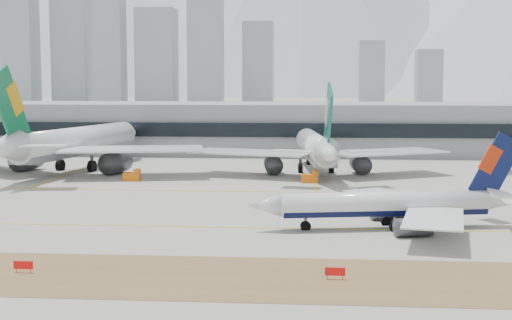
# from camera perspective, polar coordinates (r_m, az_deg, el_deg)

# --- Properties ---
(ground) EXTENTS (3000.00, 3000.00, 0.00)m
(ground) POSITION_cam_1_polar(r_m,az_deg,el_deg) (110.67, -5.30, -4.82)
(ground) COLOR #98978F
(ground) RESTS_ON ground
(taxiing_airliner) EXTENTS (42.04, 36.10, 14.20)m
(taxiing_airliner) POSITION_cam_1_polar(r_m,az_deg,el_deg) (105.61, 11.08, -3.54)
(taxiing_airliner) COLOR white
(taxiing_airliner) RESTS_ON ground
(widebody_eva) EXTENTS (69.07, 68.52, 25.07)m
(widebody_eva) POSITION_cam_1_polar(r_m,az_deg,el_deg) (175.95, -14.44, 1.27)
(widebody_eva) COLOR white
(widebody_eva) RESTS_ON ground
(widebody_cathay) EXTENTS (60.20, 59.22, 21.57)m
(widebody_cathay) POSITION_cam_1_polar(r_m,az_deg,el_deg) (167.67, 4.87, 0.89)
(widebody_cathay) COLOR white
(widebody_cathay) RESTS_ON ground
(terminal) EXTENTS (280.00, 43.10, 15.00)m
(terminal) POSITION_cam_1_polar(r_m,az_deg,el_deg) (223.08, -0.28, 2.66)
(terminal) COLOR gray
(terminal) RESTS_ON ground
(hold_sign_left) EXTENTS (2.20, 0.15, 1.35)m
(hold_sign_left) POSITION_cam_1_polar(r_m,az_deg,el_deg) (83.98, -18.12, -8.01)
(hold_sign_left) COLOR red
(hold_sign_left) RESTS_ON ground
(hold_sign_right) EXTENTS (2.20, 0.15, 1.35)m
(hold_sign_right) POSITION_cam_1_polar(r_m,az_deg,el_deg) (77.71, 6.34, -8.87)
(hold_sign_right) COLOR red
(hold_sign_right) RESTS_ON ground
(gse_c) EXTENTS (3.55, 2.00, 2.60)m
(gse_c) POSITION_cam_1_polar(r_m,az_deg,el_deg) (151.92, 4.38, -1.43)
(gse_c) COLOR orange
(gse_c) RESTS_ON ground
(gse_b) EXTENTS (3.55, 2.00, 2.60)m
(gse_b) POSITION_cam_1_polar(r_m,az_deg,el_deg) (156.66, -9.85, -1.27)
(gse_b) COLOR orange
(gse_b) RESTS_ON ground
(city_skyline) EXTENTS (342.00, 49.80, 140.00)m
(city_skyline) POSITION_cam_1_polar(r_m,az_deg,el_deg) (575.08, -8.16, 8.92)
(city_skyline) COLOR #959FA9
(city_skyline) RESTS_ON ground
(mountain_ridge) EXTENTS (2830.00, 1120.00, 470.00)m
(mountain_ridge) POSITION_cam_1_polar(r_m,az_deg,el_deg) (1519.79, 5.18, 12.16)
(mountain_ridge) COLOR #9EA8B7
(mountain_ridge) RESTS_ON ground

